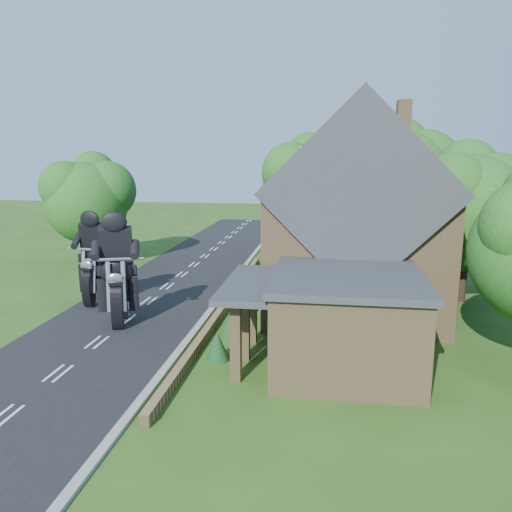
# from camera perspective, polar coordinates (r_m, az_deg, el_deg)

# --- Properties ---
(ground) EXTENTS (120.00, 120.00, 0.00)m
(ground) POSITION_cam_1_polar(r_m,az_deg,el_deg) (21.78, -17.70, -9.40)
(ground) COLOR #274A14
(ground) RESTS_ON ground
(road) EXTENTS (7.00, 80.00, 0.02)m
(road) POSITION_cam_1_polar(r_m,az_deg,el_deg) (21.78, -17.70, -9.38)
(road) COLOR black
(road) RESTS_ON ground
(kerb) EXTENTS (0.30, 80.00, 0.12)m
(kerb) POSITION_cam_1_polar(r_m,az_deg,el_deg) (20.47, -8.33, -10.15)
(kerb) COLOR gray
(kerb) RESTS_ON ground
(garden_wall) EXTENTS (0.30, 22.00, 0.40)m
(garden_wall) POSITION_cam_1_polar(r_m,az_deg,el_deg) (24.84, -3.59, -5.79)
(garden_wall) COLOR olive
(garden_wall) RESTS_ON ground
(house) EXTENTS (9.54, 8.64, 10.24)m
(house) POSITION_cam_1_polar(r_m,az_deg,el_deg) (24.43, 11.18, 3.69)
(house) COLOR olive
(house) RESTS_ON ground
(annex) EXTENTS (7.05, 5.94, 3.44)m
(annex) POSITION_cam_1_polar(r_m,az_deg,el_deg) (18.34, 9.86, -7.12)
(annex) COLOR olive
(annex) RESTS_ON ground
(tree_house_right) EXTENTS (6.51, 6.00, 8.40)m
(tree_house_right) POSITION_cam_1_polar(r_m,az_deg,el_deg) (27.90, 23.79, 5.63)
(tree_house_right) COLOR black
(tree_house_right) RESTS_ON ground
(tree_behind_house) EXTENTS (7.81, 7.20, 10.08)m
(tree_behind_house) POSITION_cam_1_polar(r_m,az_deg,el_deg) (34.70, 16.70, 8.80)
(tree_behind_house) COLOR black
(tree_behind_house) RESTS_ON ground
(tree_behind_left) EXTENTS (6.94, 6.40, 9.16)m
(tree_behind_left) POSITION_cam_1_polar(r_m,az_deg,el_deg) (35.38, 6.64, 8.44)
(tree_behind_left) COLOR black
(tree_behind_left) RESTS_ON ground
(tree_far_road) EXTENTS (6.08, 5.60, 7.84)m
(tree_far_road) POSITION_cam_1_polar(r_m,az_deg,el_deg) (36.21, -18.23, 6.60)
(tree_far_road) COLOR black
(tree_far_road) RESTS_ON ground
(shrub_a) EXTENTS (0.90, 0.90, 1.10)m
(shrub_a) POSITION_cam_1_polar(r_m,az_deg,el_deg) (18.99, -4.40, -10.23)
(shrub_a) COLOR #113718
(shrub_a) RESTS_ON ground
(shrub_b) EXTENTS (0.90, 0.90, 1.10)m
(shrub_b) POSITION_cam_1_polar(r_m,az_deg,el_deg) (21.28, -2.91, -7.78)
(shrub_b) COLOR #113718
(shrub_b) RESTS_ON ground
(shrub_c) EXTENTS (0.90, 0.90, 1.10)m
(shrub_c) POSITION_cam_1_polar(r_m,az_deg,el_deg) (23.61, -1.72, -5.80)
(shrub_c) COLOR #113718
(shrub_c) RESTS_ON ground
(shrub_d) EXTENTS (0.90, 0.90, 1.10)m
(shrub_d) POSITION_cam_1_polar(r_m,az_deg,el_deg) (28.36, 0.06, -2.83)
(shrub_d) COLOR #113718
(shrub_d) RESTS_ON ground
(shrub_e) EXTENTS (0.90, 0.90, 1.10)m
(shrub_e) POSITION_cam_1_polar(r_m,az_deg,el_deg) (30.77, 0.73, -1.70)
(shrub_e) COLOR #113718
(shrub_e) RESTS_ON ground
(shrub_f) EXTENTS (0.90, 0.90, 1.10)m
(shrub_f) POSITION_cam_1_polar(r_m,az_deg,el_deg) (33.19, 1.31, -0.72)
(shrub_f) COLOR #113718
(shrub_f) RESTS_ON ground
(motorcycle_lead) EXTENTS (0.88, 1.71, 1.54)m
(motorcycle_lead) POSITION_cam_1_polar(r_m,az_deg,el_deg) (23.44, -15.36, -5.79)
(motorcycle_lead) COLOR black
(motorcycle_lead) RESTS_ON ground
(motorcycle_follow) EXTENTS (0.53, 1.59, 1.45)m
(motorcycle_follow) POSITION_cam_1_polar(r_m,az_deg,el_deg) (27.02, -17.81, -3.74)
(motorcycle_follow) COLOR black
(motorcycle_follow) RESTS_ON ground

